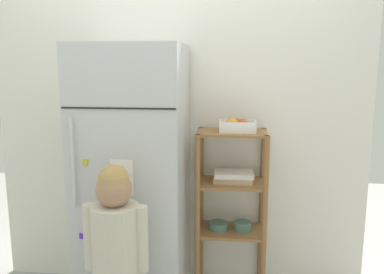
% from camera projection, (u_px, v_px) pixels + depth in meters
% --- Properties ---
extents(kitchen_wall_back, '(2.58, 0.03, 2.20)m').
position_uv_depth(kitchen_wall_back, '(179.00, 134.00, 2.84)').
color(kitchen_wall_back, silver).
rests_on(kitchen_wall_back, ground).
extents(refrigerator, '(0.64, 0.64, 1.70)m').
position_uv_depth(refrigerator, '(134.00, 181.00, 2.59)').
color(refrigerator, silver).
rests_on(refrigerator, ground).
extents(child_standing, '(0.35, 0.26, 1.08)m').
position_uv_depth(child_standing, '(116.00, 243.00, 2.16)').
color(child_standing, brown).
rests_on(child_standing, ground).
extents(pantry_shelf_unit, '(0.46, 0.31, 1.15)m').
position_uv_depth(pantry_shelf_unit, '(231.00, 198.00, 2.70)').
color(pantry_shelf_unit, olive).
rests_on(pantry_shelf_unit, ground).
extents(fruit_bin, '(0.23, 0.15, 0.09)m').
position_uv_depth(fruit_bin, '(238.00, 126.00, 2.59)').
color(fruit_bin, white).
rests_on(fruit_bin, pantry_shelf_unit).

